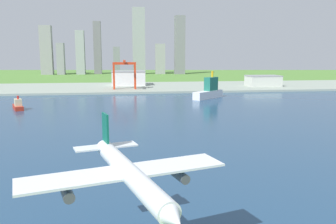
% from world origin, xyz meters
% --- Properties ---
extents(ground_plane, '(2400.00, 2400.00, 0.00)m').
position_xyz_m(ground_plane, '(0.00, 300.00, 0.00)').
color(ground_plane, '#558838').
extents(water_bay, '(840.00, 360.00, 0.15)m').
position_xyz_m(water_bay, '(0.00, 240.00, 0.07)').
color(water_bay, navy).
rests_on(water_bay, ground).
extents(industrial_pier, '(840.00, 140.00, 2.50)m').
position_xyz_m(industrial_pier, '(0.00, 490.00, 1.25)').
color(industrial_pier, '#95A293').
rests_on(industrial_pier, ground).
extents(airplane_landing, '(43.70, 45.84, 13.00)m').
position_xyz_m(airplane_landing, '(-24.21, 89.37, 21.93)').
color(airplane_landing, white).
extents(tugboat_small, '(14.10, 23.44, 11.95)m').
position_xyz_m(tugboat_small, '(-109.88, 319.75, 3.47)').
color(tugboat_small, '#B22D1E').
rests_on(tugboat_small, water_bay).
extents(ferry_boat, '(37.38, 34.95, 27.95)m').
position_xyz_m(ferry_boat, '(65.10, 370.80, 7.94)').
color(ferry_boat, white).
rests_on(ferry_boat, water_bay).
extents(port_crane_red, '(28.31, 35.86, 35.71)m').
position_xyz_m(port_crane_red, '(-20.55, 454.97, 28.57)').
color(port_crane_red, red).
rests_on(port_crane_red, industrial_pier).
extents(warehouse_main, '(46.03, 39.83, 19.82)m').
position_xyz_m(warehouse_main, '(-14.77, 512.06, 12.43)').
color(warehouse_main, white).
rests_on(warehouse_main, industrial_pier).
extents(warehouse_annex, '(44.04, 28.25, 14.46)m').
position_xyz_m(warehouse_annex, '(165.96, 471.59, 9.75)').
color(warehouse_annex, silver).
rests_on(warehouse_annex, industrial_pier).
extents(distant_skyline, '(319.16, 59.34, 147.72)m').
position_xyz_m(distant_skyline, '(-34.69, 823.81, 56.30)').
color(distant_skyline, '#949296').
rests_on(distant_skyline, ground).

